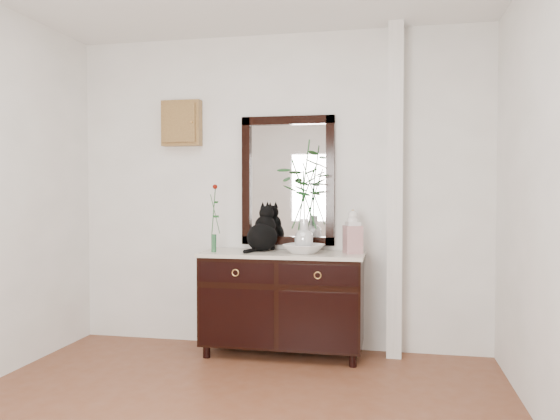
% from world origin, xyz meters
% --- Properties ---
extents(wall_back, '(3.60, 0.04, 2.70)m').
position_xyz_m(wall_back, '(0.00, 1.98, 1.35)').
color(wall_back, white).
rests_on(wall_back, ground).
extents(pilaster, '(0.12, 0.20, 2.70)m').
position_xyz_m(pilaster, '(1.00, 1.90, 1.35)').
color(pilaster, white).
rests_on(pilaster, ground).
extents(sideboard, '(1.33, 0.52, 0.82)m').
position_xyz_m(sideboard, '(0.10, 1.73, 0.47)').
color(sideboard, black).
rests_on(sideboard, ground).
extents(wall_mirror, '(0.80, 0.06, 1.10)m').
position_xyz_m(wall_mirror, '(0.10, 1.97, 1.44)').
color(wall_mirror, black).
rests_on(wall_mirror, wall_back).
extents(key_cabinet, '(0.35, 0.10, 0.40)m').
position_xyz_m(key_cabinet, '(-0.85, 1.94, 1.95)').
color(key_cabinet, brown).
rests_on(key_cabinet, wall_back).
extents(cat, '(0.35, 0.40, 0.39)m').
position_xyz_m(cat, '(-0.09, 1.80, 1.04)').
color(cat, black).
rests_on(cat, sideboard).
extents(lotus_bowl, '(0.40, 0.40, 0.08)m').
position_xyz_m(lotus_bowl, '(0.28, 1.69, 0.89)').
color(lotus_bowl, silver).
rests_on(lotus_bowl, sideboard).
extents(vase_branches, '(0.56, 0.56, 0.90)m').
position_xyz_m(vase_branches, '(0.28, 1.69, 1.32)').
color(vase_branches, silver).
rests_on(vase_branches, lotus_bowl).
extents(bud_vase_rose, '(0.07, 0.07, 0.57)m').
position_xyz_m(bud_vase_rose, '(-0.46, 1.64, 1.13)').
color(bud_vase_rose, '#2B6039').
rests_on(bud_vase_rose, sideboard).
extents(ginger_jar, '(0.17, 0.17, 0.36)m').
position_xyz_m(ginger_jar, '(0.67, 1.76, 1.03)').
color(ginger_jar, white).
rests_on(ginger_jar, sideboard).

